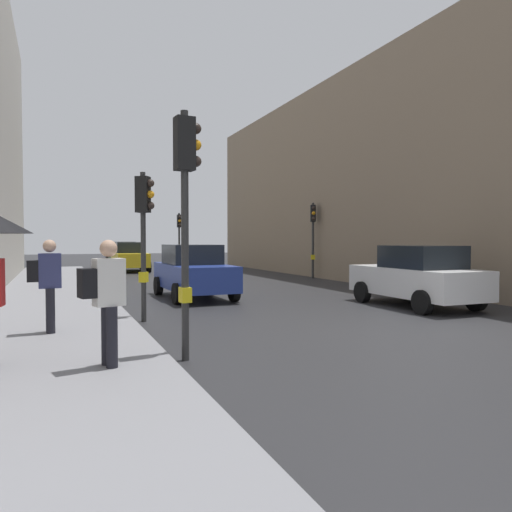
{
  "coord_description": "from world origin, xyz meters",
  "views": [
    {
      "loc": [
        -6.88,
        -8.11,
        1.94
      ],
      "look_at": [
        0.27,
        9.29,
        1.29
      ],
      "focal_mm": 34.34,
      "sensor_mm": 36.0,
      "label": 1
    }
  ],
  "objects": [
    {
      "name": "car_green_estate",
      "position": [
        -2.34,
        28.41,
        0.88
      ],
      "size": [
        2.15,
        4.27,
        1.76
      ],
      "color": "#2D6038",
      "rests_on": "ground"
    },
    {
      "name": "sidewalk_kerb",
      "position": [
        -6.95,
        6.0,
        0.08
      ],
      "size": [
        3.35,
        40.0,
        0.16
      ],
      "primitive_type": "cube",
      "color": "gray",
      "rests_on": "ground"
    },
    {
      "name": "traffic_light_far_median",
      "position": [
        0.71,
        23.69,
        2.53
      ],
      "size": [
        0.25,
        0.43,
        3.67
      ],
      "color": "#2D2D2D",
      "rests_on": "ground"
    },
    {
      "name": "car_white_compact",
      "position": [
        2.73,
        3.09,
        0.88
      ],
      "size": [
        2.06,
        4.22,
        1.76
      ],
      "color": "silver",
      "rests_on": "ground"
    },
    {
      "name": "traffic_light_mid_street",
      "position": [
        4.96,
        13.25,
        2.58
      ],
      "size": [
        0.33,
        0.45,
        3.74
      ],
      "color": "#2D2D2D",
      "rests_on": "ground"
    },
    {
      "name": "pedestrian_with_black_backpack",
      "position": [
        -6.24,
        -1.06,
        1.16
      ],
      "size": [
        0.65,
        0.4,
        1.77
      ],
      "color": "black",
      "rests_on": "sidewalk_kerb"
    },
    {
      "name": "ground_plane",
      "position": [
        0.0,
        0.0,
        0.0
      ],
      "size": [
        120.0,
        120.0,
        0.0
      ],
      "primitive_type": "plane",
      "color": "#28282B"
    },
    {
      "name": "pedestrian_with_grey_backpack",
      "position": [
        -7.03,
        1.96,
        1.16
      ],
      "size": [
        0.61,
        0.36,
        1.77
      ],
      "color": "black",
      "rests_on": "sidewalk_kerb"
    },
    {
      "name": "car_yellow_taxi",
      "position": [
        -2.74,
        21.98,
        0.88
      ],
      "size": [
        2.05,
        4.22,
        1.76
      ],
      "color": "yellow",
      "rests_on": "ground"
    },
    {
      "name": "traffic_light_near_left",
      "position": [
        -4.95,
        -0.49,
        2.73
      ],
      "size": [
        0.44,
        0.27,
        3.96
      ],
      "color": "#2D2D2D",
      "rests_on": "ground"
    },
    {
      "name": "traffic_light_near_right",
      "position": [
        -4.95,
        3.46,
        2.42
      ],
      "size": [
        0.44,
        0.38,
        3.5
      ],
      "color": "#2D2D2D",
      "rests_on": "ground"
    },
    {
      "name": "building_facade_right",
      "position": [
        11.27,
        11.72,
        4.81
      ],
      "size": [
        12.0,
        30.9,
        9.62
      ],
      "primitive_type": "cube",
      "color": "gray",
      "rests_on": "ground"
    },
    {
      "name": "car_blue_van",
      "position": [
        -2.66,
        7.58,
        0.88
      ],
      "size": [
        2.06,
        4.22,
        1.76
      ],
      "color": "navy",
      "rests_on": "ground"
    }
  ]
}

